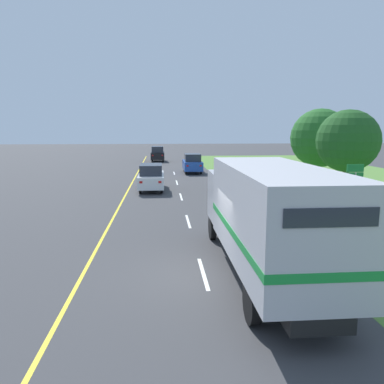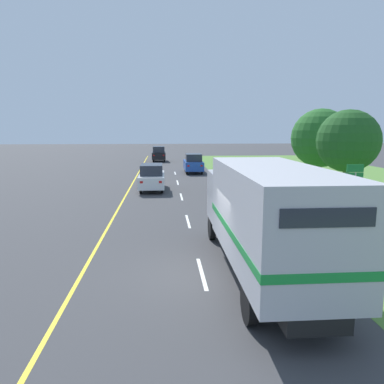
% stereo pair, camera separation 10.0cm
% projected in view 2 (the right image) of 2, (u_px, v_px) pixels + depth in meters
% --- Properties ---
extents(ground_plane, '(200.00, 200.00, 0.00)m').
position_uv_depth(ground_plane, '(202.00, 275.00, 11.43)').
color(ground_plane, '#3D3D3F').
extents(grass_shoulder, '(20.00, 66.20, 0.01)m').
position_uv_depth(grass_shoulder, '(352.00, 185.00, 29.48)').
color(grass_shoulder, '#568438').
rests_on(grass_shoulder, ground).
extents(edge_line_yellow, '(0.12, 66.20, 0.01)m').
position_uv_depth(edge_line_yellow, '(130.00, 188.00, 28.17)').
color(edge_line_yellow, yellow).
rests_on(edge_line_yellow, ground).
extents(centre_dash_near, '(0.12, 2.60, 0.01)m').
position_uv_depth(centre_dash_near, '(202.00, 273.00, 11.58)').
color(centre_dash_near, white).
rests_on(centre_dash_near, ground).
extents(centre_dash_mid_a, '(0.12, 2.60, 0.01)m').
position_uv_depth(centre_dash_mid_a, '(188.00, 221.00, 18.07)').
color(centre_dash_mid_a, white).
rests_on(centre_dash_mid_a, ground).
extents(centre_dash_mid_b, '(0.12, 2.60, 0.01)m').
position_uv_depth(centre_dash_mid_b, '(181.00, 197.00, 24.56)').
color(centre_dash_mid_b, white).
rests_on(centre_dash_mid_b, ground).
extents(centre_dash_far, '(0.12, 2.60, 0.01)m').
position_uv_depth(centre_dash_far, '(178.00, 182.00, 31.05)').
color(centre_dash_far, white).
rests_on(centre_dash_far, ground).
extents(centre_dash_farthest, '(0.12, 2.60, 0.01)m').
position_uv_depth(centre_dash_farthest, '(175.00, 173.00, 37.53)').
color(centre_dash_farthest, white).
rests_on(centre_dash_farthest, ground).
extents(horse_trailer_truck, '(2.40, 8.93, 3.42)m').
position_uv_depth(horse_trailer_truck, '(264.00, 214.00, 10.98)').
color(horse_trailer_truck, black).
rests_on(horse_trailer_truck, ground).
extents(lead_car_white, '(1.80, 4.53, 1.90)m').
position_uv_depth(lead_car_white, '(152.00, 177.00, 27.05)').
color(lead_car_white, black).
rests_on(lead_car_white, ground).
extents(lead_car_blue_ahead, '(1.80, 4.23, 1.93)m').
position_uv_depth(lead_car_blue_ahead, '(193.00, 163.00, 37.72)').
color(lead_car_blue_ahead, black).
rests_on(lead_car_blue_ahead, ground).
extents(lead_car_black_ahead, '(1.80, 3.86, 2.05)m').
position_uv_depth(lead_car_black_ahead, '(159.00, 154.00, 50.81)').
color(lead_car_black_ahead, black).
rests_on(lead_car_black_ahead, ground).
extents(highway_sign, '(2.25, 0.09, 2.97)m').
position_uv_depth(highway_sign, '(337.00, 188.00, 15.54)').
color(highway_sign, '#9E9EA3').
rests_on(highway_sign, ground).
extents(roadside_tree_near, '(3.17, 3.17, 5.39)m').
position_uv_depth(roadside_tree_near, '(348.00, 141.00, 19.00)').
color(roadside_tree_near, brown).
rests_on(roadside_tree_near, ground).
extents(roadside_tree_mid, '(3.80, 3.80, 5.72)m').
position_uv_depth(roadside_tree_mid, '(321.00, 138.00, 24.40)').
color(roadside_tree_mid, '#4C3823').
rests_on(roadside_tree_mid, ground).
extents(delineator_post, '(0.08, 0.08, 0.95)m').
position_uv_depth(delineator_post, '(309.00, 239.00, 13.49)').
color(delineator_post, white).
rests_on(delineator_post, ground).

